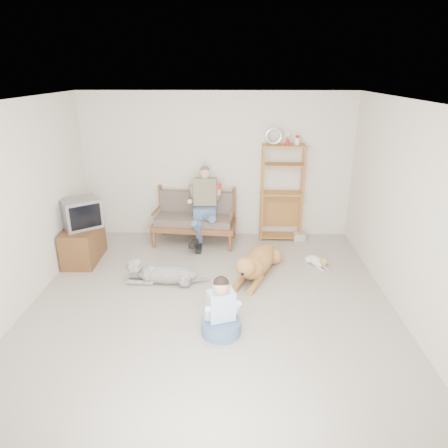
{
  "coord_description": "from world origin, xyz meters",
  "views": [
    {
      "loc": [
        0.28,
        -4.57,
        3.04
      ],
      "look_at": [
        0.16,
        1.0,
        0.88
      ],
      "focal_mm": 32.0,
      "sensor_mm": 36.0,
      "label": 1
    }
  ],
  "objects_px": {
    "golden_retriever": "(257,263)",
    "etagere": "(282,192)",
    "tv_stand": "(83,244)",
    "loveseat": "(195,217)"
  },
  "relations": [
    {
      "from": "etagere",
      "to": "tv_stand",
      "type": "height_order",
      "value": "etagere"
    },
    {
      "from": "golden_retriever",
      "to": "etagere",
      "type": "bearing_deg",
      "value": 92.8
    },
    {
      "from": "loveseat",
      "to": "etagere",
      "type": "bearing_deg",
      "value": 12.12
    },
    {
      "from": "tv_stand",
      "to": "golden_retriever",
      "type": "relative_size",
      "value": 0.58
    },
    {
      "from": "loveseat",
      "to": "etagere",
      "type": "relative_size",
      "value": 0.75
    },
    {
      "from": "loveseat",
      "to": "etagere",
      "type": "height_order",
      "value": "etagere"
    },
    {
      "from": "etagere",
      "to": "loveseat",
      "type": "bearing_deg",
      "value": -173.54
    },
    {
      "from": "loveseat",
      "to": "etagere",
      "type": "distance_m",
      "value": 1.68
    },
    {
      "from": "loveseat",
      "to": "golden_retriever",
      "type": "distance_m",
      "value": 1.72
    },
    {
      "from": "loveseat",
      "to": "tv_stand",
      "type": "bearing_deg",
      "value": -149.08
    }
  ]
}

